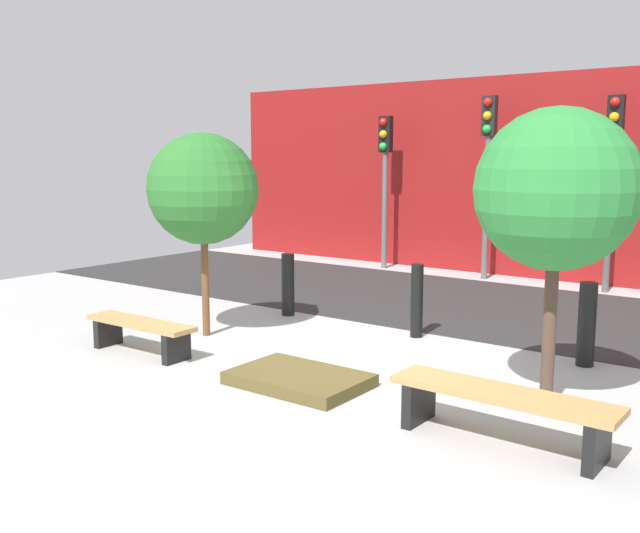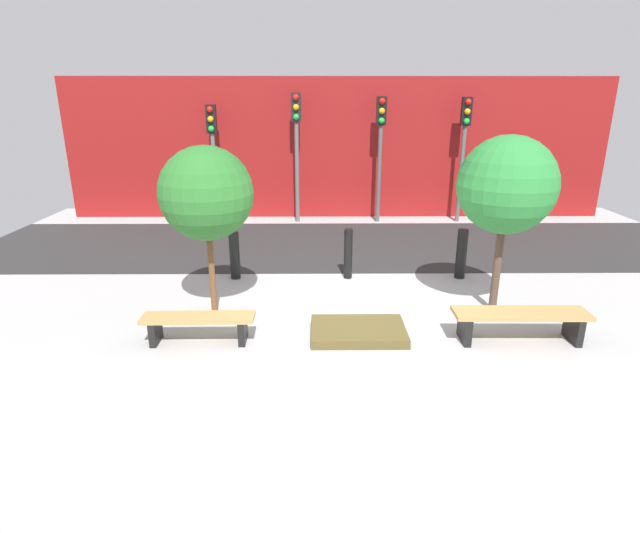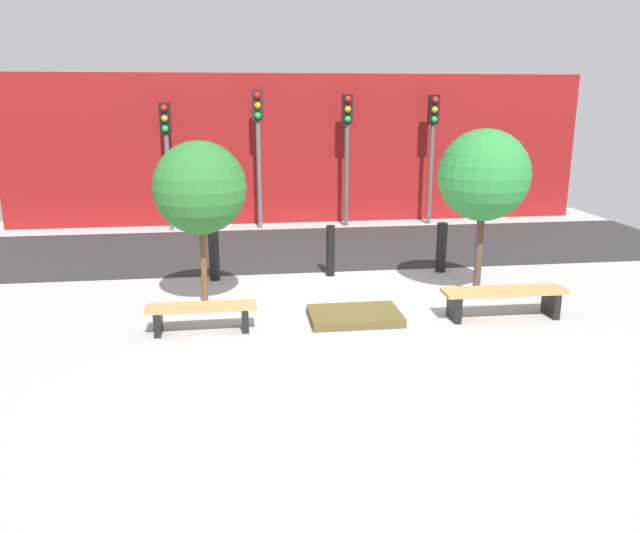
% 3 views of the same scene
% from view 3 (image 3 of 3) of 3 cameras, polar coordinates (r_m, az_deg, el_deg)
% --- Properties ---
extents(ground_plane, '(18.00, 18.00, 0.00)m').
position_cam_3_polar(ground_plane, '(10.58, 2.64, -3.90)').
color(ground_plane, '#A8A8A8').
extents(road_strip, '(18.00, 4.43, 0.01)m').
position_cam_3_polar(road_strip, '(14.91, -0.46, 1.77)').
color(road_strip, '#2A2A2A').
rests_on(road_strip, ground).
extents(building_facade, '(16.20, 0.50, 4.11)m').
position_cam_3_polar(building_facade, '(17.95, -1.87, 10.66)').
color(building_facade, maroon).
rests_on(building_facade, ground).
extents(bench_left, '(1.67, 0.42, 0.43)m').
position_cam_3_polar(bench_left, '(9.64, -10.77, -4.15)').
color(bench_left, black).
rests_on(bench_left, ground).
extents(bench_right, '(2.00, 0.51, 0.48)m').
position_cam_3_polar(bench_right, '(10.49, 16.44, -2.68)').
color(bench_right, black).
rests_on(bench_right, ground).
extents(planter_bed, '(1.45, 0.97, 0.14)m').
position_cam_3_polar(planter_bed, '(10.06, 3.19, -4.52)').
color(planter_bed, brown).
rests_on(planter_bed, ground).
extents(tree_behind_left_bench, '(1.52, 1.52, 2.81)m').
position_cam_3_polar(tree_behind_left_bench, '(10.36, -10.93, 7.05)').
color(tree_behind_left_bench, brown).
rests_on(tree_behind_left_bench, ground).
extents(tree_behind_right_bench, '(1.58, 1.58, 2.96)m').
position_cam_3_polar(tree_behind_right_bench, '(11.16, 14.76, 8.03)').
color(tree_behind_right_bench, '#4D382D').
rests_on(tree_behind_right_bench, ground).
extents(bollard_far_left, '(0.20, 0.20, 0.98)m').
position_cam_3_polar(bollard_far_left, '(12.30, -9.66, 0.99)').
color(bollard_far_left, black).
rests_on(bollard_far_left, ground).
extents(bollard_left, '(0.17, 0.17, 1.02)m').
position_cam_3_polar(bollard_left, '(12.42, 0.96, 1.44)').
color(bollard_left, black).
rests_on(bollard_left, ground).
extents(bollard_center, '(0.21, 0.21, 1.01)m').
position_cam_3_polar(bollard_center, '(12.95, 11.05, 1.72)').
color(bollard_center, black).
rests_on(bollard_center, ground).
extents(traffic_light_west, '(0.28, 0.27, 3.34)m').
position_cam_3_polar(traffic_light_west, '(17.02, -13.85, 10.90)').
color(traffic_light_west, '#5E5E5E').
rests_on(traffic_light_west, ground).
extents(traffic_light_mid_west, '(0.28, 0.27, 3.66)m').
position_cam_3_polar(traffic_light_mid_west, '(16.93, -5.67, 11.93)').
color(traffic_light_mid_west, '#5D5D5D').
rests_on(traffic_light_mid_west, ground).
extents(traffic_light_mid_east, '(0.28, 0.27, 3.56)m').
position_cam_3_polar(traffic_light_mid_east, '(17.19, 2.48, 11.82)').
color(traffic_light_mid_east, '#505050').
rests_on(traffic_light_mid_east, ground).
extents(traffic_light_east, '(0.28, 0.27, 3.54)m').
position_cam_3_polar(traffic_light_east, '(17.76, 10.25, 11.67)').
color(traffic_light_east, '#545454').
rests_on(traffic_light_east, ground).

